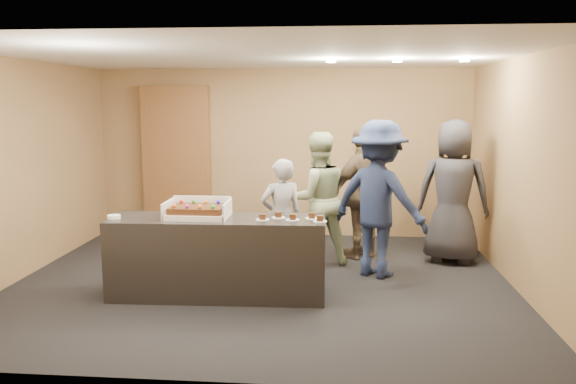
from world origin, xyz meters
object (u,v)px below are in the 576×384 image
Objects in this scene: serving_counter at (218,257)px; person_dark_suit at (453,191)px; sheet_cake at (198,209)px; person_brown_extra at (363,193)px; storage_cabinet at (177,161)px; person_navy_man at (379,199)px; cake_box at (198,213)px; person_sage_man at (317,199)px; plate_stack at (114,217)px; person_server_grey at (281,218)px.

person_dark_suit reaches higher than serving_counter.
person_dark_suit is (3.12, 1.63, -0.02)m from sheet_cake.
storage_cabinet is at bearing -60.31° from person_brown_extra.
person_navy_man reaches higher than person_brown_extra.
person_brown_extra is (-0.15, 0.83, -0.06)m from person_navy_man.
person_navy_man is (2.07, 0.89, 0.03)m from cake_box.
serving_counter is 1.23× the size of person_dark_suit.
serving_counter is at bearing -66.13° from storage_cabinet.
person_navy_man is at bearing 61.87° from person_brown_extra.
person_navy_man is at bearing 130.60° from person_sage_man.
person_dark_suit is at bearing 168.29° from person_sage_man.
person_navy_man is 0.84m from person_brown_extra.
person_brown_extra is at bearing 42.31° from sheet_cake.
person_sage_man reaches higher than sheet_cake.
person_navy_man reaches higher than plate_stack.
storage_cabinet is 1.24× the size of person_dark_suit.
person_brown_extra reaches higher than person_server_grey.
person_sage_man is 0.74m from person_brown_extra.
sheet_cake reaches higher than serving_counter.
storage_cabinet reaches higher than serving_counter.
person_server_grey is at bearing 36.94° from person_navy_man.
plate_stack is at bearing -175.47° from serving_counter.
storage_cabinet is at bearing -4.39° from person_dark_suit.
storage_cabinet is at bearing 93.05° from plate_stack.
cake_box is at bearing 3.26° from person_brown_extra.
sheet_cake is at bearing 40.48° from person_dark_suit.
plate_stack is (-0.92, -0.13, -0.08)m from sheet_cake.
person_brown_extra is (2.83, 1.87, 0.00)m from plate_stack.
person_dark_suit is at bearing 136.06° from person_brown_extra.
cake_box is 0.47× the size of person_server_grey.
sheet_cake is at bearing 178.16° from serving_counter.
person_sage_man is (1.07, 1.35, 0.44)m from serving_counter.
sheet_cake is 0.32× the size of person_brown_extra.
person_server_grey is at bearing 49.92° from serving_counter.
person_navy_man is 1.07× the size of person_brown_extra.
person_dark_suit is at bearing -113.84° from person_navy_man.
storage_cabinet is 2.91m from person_server_grey.
person_dark_suit reaches higher than plate_stack.
person_server_grey is 0.76× the size of person_dark_suit.
serving_counter is at bearing 0.00° from sheet_cake.
person_server_grey is 2.41m from person_dark_suit.
person_dark_suit reaches higher than person_sage_man.
serving_counter is at bearing 42.23° from person_dark_suit.
storage_cabinet reaches higher than person_server_grey.
plate_stack is 0.08× the size of person_sage_man.
cake_box is at bearing 9.45° from plate_stack.
serving_counter is 1.07m from person_server_grey.
person_dark_suit is (2.90, 1.63, 0.53)m from serving_counter.
person_dark_suit is at bearing 27.55° from serving_counter.
person_server_grey is at bearing 27.87° from plate_stack.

